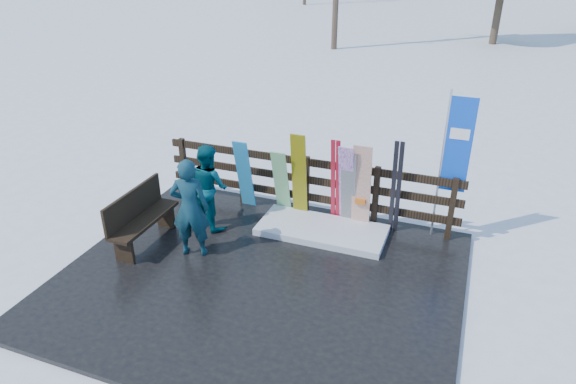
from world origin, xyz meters
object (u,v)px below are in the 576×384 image
at_px(bench, 140,216).
at_px(snowboard_5, 361,188).
at_px(snowboard_1, 281,183).
at_px(snowboard_2, 299,177).
at_px(person_back, 209,186).
at_px(snowboard_4, 348,190).
at_px(rental_flag, 454,151).
at_px(snowboard_0, 244,174).
at_px(person_front, 190,208).
at_px(snowboard_3, 346,186).

xyz_separation_m(bench, snowboard_5, (3.34, 1.75, 0.30)).
relative_size(snowboard_1, snowboard_2, 0.81).
relative_size(snowboard_5, person_back, 1.05).
bearing_deg(snowboard_1, snowboard_4, 0.00).
distance_m(snowboard_2, rental_flag, 2.68).
relative_size(snowboard_4, snowboard_5, 0.92).
distance_m(snowboard_0, snowboard_4, 2.00).
height_order(snowboard_1, person_front, person_front).
distance_m(bench, snowboard_1, 2.55).
xyz_separation_m(snowboard_1, snowboard_5, (1.49, 0.00, 0.15)).
relative_size(snowboard_0, snowboard_4, 0.97).
xyz_separation_m(snowboard_0, rental_flag, (3.64, 0.27, 0.90)).
height_order(snowboard_0, snowboard_1, snowboard_0).
relative_size(snowboard_1, snowboard_3, 0.84).
bearing_deg(rental_flag, snowboard_0, -175.76).
xyz_separation_m(snowboard_0, snowboard_2, (1.09, 0.00, 0.13)).
height_order(snowboard_2, rental_flag, rental_flag).
height_order(snowboard_4, person_front, person_front).
distance_m(snowboard_3, person_back, 2.41).
distance_m(snowboard_2, snowboard_4, 0.92).
height_order(snowboard_3, snowboard_4, snowboard_3).
bearing_deg(snowboard_1, snowboard_3, 0.00).
bearing_deg(snowboard_3, snowboard_2, -180.00).
height_order(person_front, person_back, person_front).
height_order(snowboard_5, person_back, snowboard_5).
height_order(snowboard_4, person_back, person_back).
height_order(snowboard_3, person_back, snowboard_3).
distance_m(snowboard_0, snowboard_3, 1.96).
distance_m(bench, person_front, 1.03).
relative_size(snowboard_4, rental_flag, 0.58).
distance_m(snowboard_5, person_front, 2.93).
bearing_deg(snowboard_2, snowboard_0, -180.00).
xyz_separation_m(snowboard_2, snowboard_3, (0.87, 0.00, -0.04)).
relative_size(bench, person_back, 0.97).
xyz_separation_m(snowboard_0, person_front, (-0.13, -1.73, 0.13)).
xyz_separation_m(snowboard_0, snowboard_3, (1.96, 0.00, 0.09)).
bearing_deg(person_back, snowboard_1, -115.83).
xyz_separation_m(snowboard_1, snowboard_2, (0.35, 0.00, 0.18)).
bearing_deg(snowboard_3, person_back, -160.71).
distance_m(snowboard_3, snowboard_5, 0.27).
xyz_separation_m(snowboard_2, rental_flag, (2.55, 0.27, 0.77)).
height_order(snowboard_1, snowboard_5, snowboard_5).
bearing_deg(bench, snowboard_0, 57.52).
distance_m(snowboard_1, person_front, 1.95).
bearing_deg(snowboard_1, person_back, -143.03).
relative_size(snowboard_4, person_front, 0.89).
bearing_deg(rental_flag, bench, -156.99).
distance_m(snowboard_2, person_back, 1.62).
height_order(snowboard_1, snowboard_4, snowboard_4).
bearing_deg(snowboard_3, snowboard_5, -0.00).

